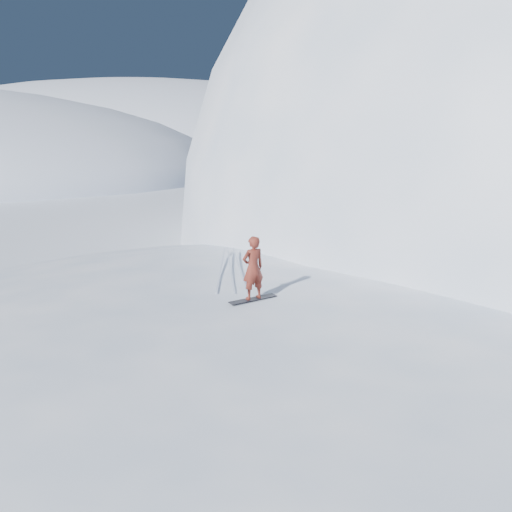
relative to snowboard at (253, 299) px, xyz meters
The scene contains 8 objects.
ground 3.38m from the snowboard, 72.88° to the right, with size 400.00×400.00×0.00m, color white.
near_ridge 3.04m from the snowboard, 23.62° to the left, with size 36.00×28.00×4.80m, color white.
peak_shoulder 20.86m from the snowboard, 58.92° to the left, with size 28.00×24.00×18.00m, color white.
far_ridge_c 114.71m from the snowboard, 110.04° to the left, with size 140.00×90.00×36.00m, color white.
wind_bumps 2.42m from the snowboard, 45.30° to the right, with size 16.00×14.40×1.00m.
snowboard is the anchor object (origin of this frame).
snowboarder 0.98m from the snowboard, ahead, with size 0.71×0.46×1.94m, color maroon.
board_tracks 3.65m from the snowboard, 108.81° to the left, with size 1.68×5.97×0.04m.
Camera 1 is at (0.68, -11.93, 7.53)m, focal length 35.00 mm.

